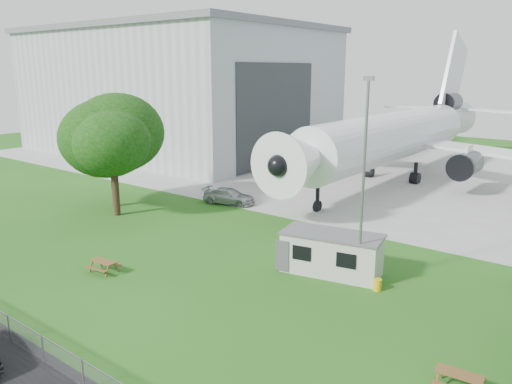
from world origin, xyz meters
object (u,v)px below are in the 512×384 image
Objects in this scene: hangar at (178,90)px; picnic_west at (104,272)px; airliner at (397,134)px; site_cabin at (332,253)px.

hangar is 23.89× the size of picnic_west.
airliner is 30.32m from site_cabin.
airliner is (35.97, -0.14, -4.14)m from hangar.
hangar is at bearing 146.49° from site_cabin.
hangar is 50.77m from picnic_west.
picnic_west is (-11.42, -8.70, -1.31)m from site_cabin.
hangar is 6.18× the size of site_cabin.
hangar reaches higher than airliner.
airliner is 26.52× the size of picnic_west.
site_cabin is 3.87× the size of picnic_west.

